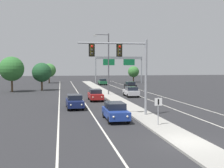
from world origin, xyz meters
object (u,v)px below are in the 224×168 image
Objects in this scene: median_sign_post at (158,107)px; car_receding_silver at (131,91)px; street_lamp_median at (107,60)px; tree_far_left_c at (49,70)px; highway_sign_gantry at (119,61)px; tree_far_left_b at (12,69)px; car_oncoming_red at (95,95)px; tree_far_left_a at (42,72)px; tree_far_right_c at (133,72)px; car_receding_black at (130,85)px; overhead_signal_mast at (125,61)px; car_oncoming_navy at (75,101)px; car_receding_green at (102,82)px; car_oncoming_blue at (115,111)px.

car_receding_silver is at bearing 81.51° from median_sign_post.
street_lamp_median reaches higher than tree_far_left_c.
highway_sign_gantry is 33.66m from tree_far_left_b.
car_oncoming_red is 7.56m from car_receding_silver.
tree_far_left_b is (-16.53, 34.48, 2.72)m from median_sign_post.
tree_far_left_a is (-11.23, 36.71, 1.99)m from median_sign_post.
tree_far_left_c is 1.16× the size of tree_far_right_c.
median_sign_post reaches higher than car_receding_black.
overhead_signal_mast is at bearing -105.12° from tree_far_right_c.
street_lamp_median is 2.23× the size of car_oncoming_red.
car_oncoming_navy is 25.82m from tree_far_left_b.
tree_far_left_b is at bearing 151.17° from street_lamp_median.
tree_far_left_a is (-5.19, 25.56, 2.76)m from car_oncoming_navy.
tree_far_left_a is (-9.67, 31.70, -1.70)m from overhead_signal_mast.
car_oncoming_navy is 1.01× the size of car_receding_green.
car_receding_black is 23.56m from tree_far_left_b.
tree_far_left_b is (-14.96, 29.48, -0.97)m from overhead_signal_mast.
tree_far_left_b is 1.20× the size of tree_far_left_a.
median_sign_post is 0.22× the size of street_lamp_median.
car_receding_silver is (3.37, 22.58, -0.77)m from median_sign_post.
overhead_signal_mast reaches higher than tree_far_left_c.
tree_far_right_c is (10.59, 39.86, 2.31)m from car_receding_silver.
tree_far_left_c is at bearing 106.49° from street_lamp_median.
tree_far_left_b is (-24.92, -22.55, -1.86)m from highway_sign_gantry.
tree_far_left_a is at bearing -134.00° from highway_sign_gantry.
car_receding_green is 0.68× the size of tree_far_left_b.
tree_far_left_a is (-8.41, 18.46, 2.76)m from car_oncoming_red.
tree_far_left_b is at bearing -138.36° from car_receding_green.
street_lamp_median is 27.13m from car_receding_green.
tree_far_left_a reaches higher than median_sign_post.
tree_far_right_c is at bearing 44.21° from highway_sign_gantry.
street_lamp_median reaches higher than median_sign_post.
car_receding_black is (12.72, 25.47, 0.00)m from car_oncoming_navy.
car_receding_silver is (4.94, 17.58, -4.46)m from overhead_signal_mast.
street_lamp_median is at bearing 140.27° from car_receding_silver.
car_oncoming_navy is at bearing -129.48° from car_receding_silver.
street_lamp_median is 1.80× the size of tree_far_left_c.
overhead_signal_mast is 1.61× the size of car_oncoming_blue.
tree_far_left_c is at bearing 109.84° from car_receding_silver.
highway_sign_gantry is (11.21, 38.78, 5.34)m from car_oncoming_red.
highway_sign_gantry reaches higher than tree_far_left_b.
tree_far_left_c is at bearing 95.34° from car_oncoming_navy.
car_oncoming_blue is 59.12m from tree_far_left_c.
car_receding_black is (6.67, 36.62, -0.77)m from median_sign_post.
car_oncoming_red is 1.00× the size of car_receding_silver.
car_receding_black is 0.94× the size of tree_far_right_c.
car_oncoming_navy and car_receding_green have the same top height.
street_lamp_median is (0.00, 25.38, 4.21)m from median_sign_post.
highway_sign_gantry is at bearing 43.88° from car_receding_green.
tree_far_right_c is (15.52, 57.44, -2.15)m from overhead_signal_mast.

